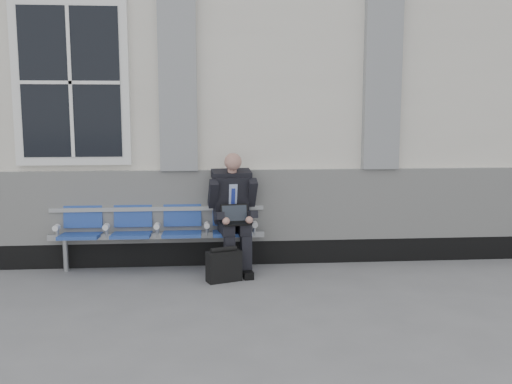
{
  "coord_description": "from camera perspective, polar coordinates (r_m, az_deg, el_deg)",
  "views": [
    {
      "loc": [
        1.96,
        -5.54,
        1.92
      ],
      "look_at": [
        2.5,
        0.9,
        1.0
      ],
      "focal_mm": 40.0,
      "sensor_mm": 36.0,
      "label": 1
    }
  ],
  "objects": [
    {
      "name": "ground",
      "position": [
        6.18,
        -23.39,
        -10.66
      ],
      "size": [
        70.0,
        70.0,
        0.0
      ],
      "primitive_type": "plane",
      "color": "slate",
      "rests_on": "ground"
    },
    {
      "name": "station_building",
      "position": [
        9.23,
        -17.36,
        9.62
      ],
      "size": [
        14.4,
        4.4,
        4.49
      ],
      "color": "silver",
      "rests_on": "ground"
    },
    {
      "name": "bench",
      "position": [
        7.03,
        -9.83,
        -3.23
      ],
      "size": [
        2.6,
        0.47,
        0.91
      ],
      "color": "#9EA0A3",
      "rests_on": "ground"
    },
    {
      "name": "businessman",
      "position": [
        6.83,
        -2.3,
        -1.57
      ],
      "size": [
        0.6,
        0.81,
        1.43
      ],
      "color": "black",
      "rests_on": "ground"
    },
    {
      "name": "briefcase",
      "position": [
        6.52,
        -3.23,
        -7.35
      ],
      "size": [
        0.42,
        0.29,
        0.4
      ],
      "color": "black",
      "rests_on": "ground"
    }
  ]
}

